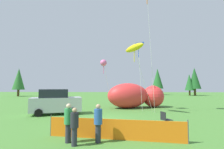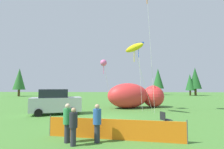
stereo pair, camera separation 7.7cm
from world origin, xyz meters
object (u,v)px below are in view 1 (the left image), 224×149
at_px(spectator_in_red_shirt, 68,121).
at_px(kite_yellow_hero, 134,48).
at_px(kite_pink_octopus, 104,63).
at_px(parked_car, 56,102).
at_px(spectator_in_black_shirt, 98,121).
at_px(folding_chair, 165,118).
at_px(inflatable_cat, 135,96).
at_px(spectator_in_green_shirt, 74,125).
at_px(kite_blue_box, 138,46).

distance_m(spectator_in_red_shirt, kite_yellow_hero, 10.25).
bearing_deg(kite_pink_octopus, parked_car, -127.81).
relative_size(parked_car, kite_yellow_hero, 0.71).
relative_size(parked_car, spectator_in_red_shirt, 2.72).
distance_m(spectator_in_black_shirt, kite_pink_octopus, 13.02).
bearing_deg(folding_chair, kite_yellow_hero, 84.19).
height_order(inflatable_cat, kite_pink_octopus, kite_pink_octopus).
relative_size(parked_car, inflatable_cat, 0.66).
bearing_deg(spectator_in_green_shirt, spectator_in_red_shirt, 132.90).
distance_m(folding_chair, kite_blue_box, 9.47).
distance_m(parked_car, spectator_in_green_shirt, 8.78).
distance_m(spectator_in_red_shirt, kite_blue_box, 12.59).
height_order(folding_chair, spectator_in_green_shirt, spectator_in_green_shirt).
bearing_deg(kite_pink_octopus, kite_yellow_hero, -52.33).
xyz_separation_m(inflatable_cat, kite_blue_box, (0.23, -2.09, 5.35)).
height_order(folding_chair, spectator_in_black_shirt, spectator_in_black_shirt).
bearing_deg(spectator_in_green_shirt, kite_pink_octopus, 90.07).
relative_size(inflatable_cat, kite_yellow_hero, 1.08).
bearing_deg(kite_blue_box, spectator_in_red_shirt, -112.10).
bearing_deg(spectator_in_green_shirt, folding_chair, 37.99).
xyz_separation_m(folding_chair, spectator_in_black_shirt, (-3.72, -3.15, 0.40)).
relative_size(spectator_in_red_shirt, kite_pink_octopus, 0.31).
distance_m(spectator_in_green_shirt, kite_blue_box, 12.85).
height_order(parked_car, folding_chair, parked_car).
distance_m(folding_chair, spectator_in_black_shirt, 4.89).
xyz_separation_m(parked_car, spectator_in_red_shirt, (3.38, -7.52, -0.15)).
bearing_deg(folding_chair, parked_car, 130.89).
relative_size(parked_car, folding_chair, 5.07).
bearing_deg(inflatable_cat, parked_car, -166.35).
bearing_deg(spectator_in_red_shirt, kite_blue_box, 67.90).
bearing_deg(spectator_in_black_shirt, kite_pink_octopus, 94.42).
xyz_separation_m(parked_car, kite_pink_octopus, (3.75, 4.83, 4.09)).
height_order(inflatable_cat, spectator_in_green_shirt, inflatable_cat).
distance_m(inflatable_cat, kite_blue_box, 5.75).
height_order(parked_car, spectator_in_red_shirt, parked_car).
distance_m(inflatable_cat, spectator_in_red_shirt, 13.11).
xyz_separation_m(parked_car, inflatable_cat, (7.38, 4.96, 0.22)).
bearing_deg(parked_car, kite_blue_box, 2.14).
bearing_deg(spectator_in_green_shirt, kite_yellow_hero, 69.47).
relative_size(spectator_in_green_shirt, kite_yellow_hero, 0.24).
height_order(spectator_in_black_shirt, spectator_in_green_shirt, spectator_in_black_shirt).
distance_m(folding_chair, kite_yellow_hero, 7.50).
distance_m(spectator_in_green_shirt, kite_pink_octopus, 13.46).
bearing_deg(folding_chair, kite_blue_box, 74.39).
bearing_deg(parked_car, kite_yellow_hero, -13.26).
relative_size(spectator_in_green_shirt, kite_blue_box, 0.22).
relative_size(folding_chair, kite_blue_box, 0.13).
distance_m(folding_chair, inflatable_cat, 9.35).
bearing_deg(kite_yellow_hero, parked_car, -174.70).
bearing_deg(parked_car, spectator_in_black_shirt, -76.33).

